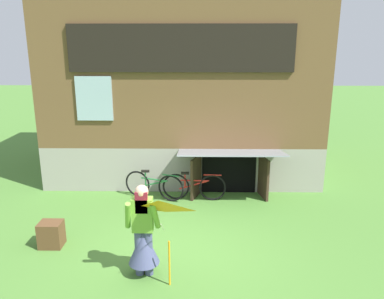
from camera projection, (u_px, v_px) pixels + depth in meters
name	position (u px, v px, depth m)	size (l,w,h in m)	color
ground_plane	(176.00, 250.00, 7.25)	(60.00, 60.00, 0.00)	#4C7F33
log_house	(185.00, 79.00, 11.61)	(7.44, 5.68, 5.50)	#9E998E
person	(143.00, 238.00, 6.33)	(0.61, 0.52, 1.61)	#474C75
kite	(159.00, 222.00, 5.70)	(0.78, 0.84, 1.46)	orange
bicycle_red	(194.00, 186.00, 9.53)	(1.59, 0.14, 0.72)	black
bicycle_green	(154.00, 185.00, 9.59)	(1.53, 0.57, 0.73)	black
wooden_crate	(51.00, 234.00, 7.36)	(0.43, 0.37, 0.50)	brown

